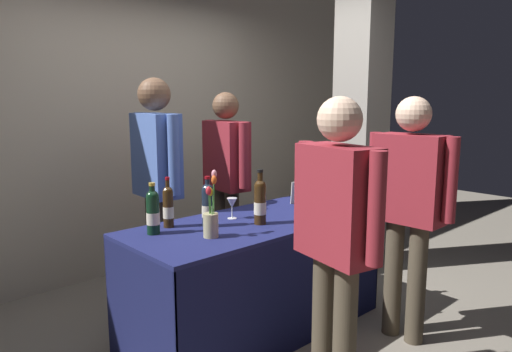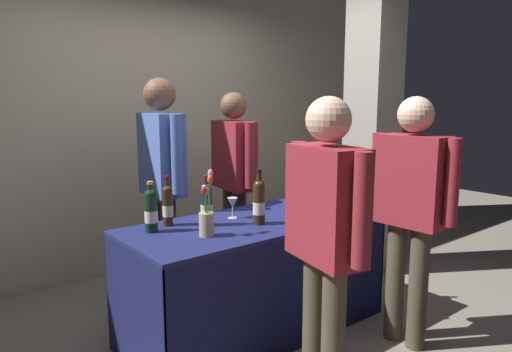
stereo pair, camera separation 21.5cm
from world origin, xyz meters
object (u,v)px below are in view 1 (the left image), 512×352
Objects in this scene: flower_vase at (211,218)px; vendor_presenter at (226,169)px; display_bottle_0 at (208,205)px; wine_glass_near_vendor at (232,204)px; concrete_pillar at (362,100)px; featured_wine_bottle at (336,189)px; tasting_table at (256,254)px; taster_foreground_right at (337,227)px.

vendor_presenter reaches higher than flower_vase.
wine_glass_near_vendor is (0.24, 0.05, -0.04)m from display_bottle_0.
concrete_pillar is 9.70× the size of display_bottle_0.
featured_wine_bottle is 0.18× the size of vendor_presenter.
flower_vase is (-0.46, -0.11, 0.35)m from tasting_table.
featured_wine_bottle is at bearing 0.51° from flower_vase.
display_bottle_0 is (-0.33, 0.09, 0.38)m from tasting_table.
flower_vase is at bearing -166.85° from tasting_table.
flower_vase is 1.32m from vendor_presenter.
flower_vase reaches higher than display_bottle_0.
featured_wine_bottle is 0.76× the size of flower_vase.
display_bottle_0 is at bearing 164.93° from tasting_table.
wine_glass_near_vendor is at bearing 2.75° from taster_foreground_right.
wine_glass_near_vendor is 0.44m from flower_vase.
flower_vase reaches higher than featured_wine_bottle.
tasting_table is 1.06m from vendor_presenter.
wine_glass_near_vendor is 0.09× the size of taster_foreground_right.
taster_foreground_right reaches higher than display_bottle_0.
taster_foreground_right is at bearing -98.95° from wine_glass_near_vendor.
flower_vase is at bearing -168.81° from concrete_pillar.
display_bottle_0 is 0.25m from wine_glass_near_vendor.
display_bottle_0 is at bearing -37.61° from vendor_presenter.
flower_vase is (-2.06, -0.41, -0.68)m from concrete_pillar.
vendor_presenter is (0.78, 0.77, 0.06)m from display_bottle_0.
featured_wine_bottle is at bearing -15.67° from wine_glass_near_vendor.
tasting_table is at bearing -55.73° from wine_glass_near_vendor.
concrete_pillar reaches higher than taster_foreground_right.
display_bottle_0 reaches higher than tasting_table.
concrete_pillar is 1.92× the size of vendor_presenter.
concrete_pillar is 2.05m from display_bottle_0.
featured_wine_bottle is at bearing 25.36° from vendor_presenter.
concrete_pillar is 10.53× the size of featured_wine_bottle.
wine_glass_near_vendor is at bearing 11.40° from display_bottle_0.
tasting_table is 4.55× the size of flower_vase.
concrete_pillar is at bearing 24.81° from featured_wine_bottle.
wine_glass_near_vendor is (-0.09, 0.14, 0.34)m from tasting_table.
flower_vase reaches higher than tasting_table.
display_bottle_0 is at bearing -168.60° from wine_glass_near_vendor.
concrete_pillar reaches higher than tasting_table.
tasting_table is 12.67× the size of wine_glass_near_vendor.
display_bottle_0 is (-1.94, -0.21, -0.65)m from concrete_pillar.
concrete_pillar reaches higher than display_bottle_0.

